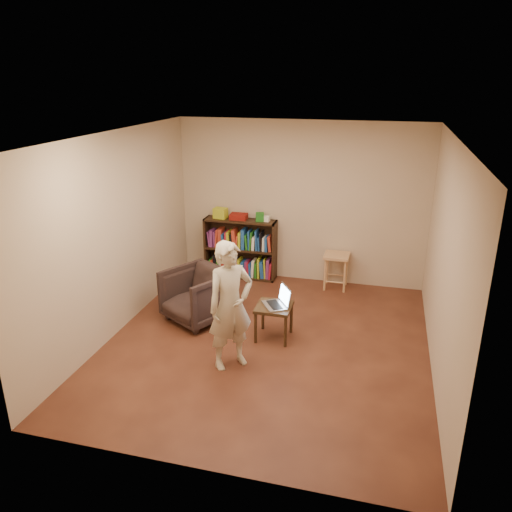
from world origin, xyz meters
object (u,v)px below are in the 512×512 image
(bookshelf, at_px, (241,252))
(person, at_px, (230,306))
(stool, at_px, (336,261))
(side_table, at_px, (274,311))
(laptop, at_px, (279,301))
(armchair, at_px, (197,295))

(bookshelf, height_order, person, person)
(bookshelf, xyz_separation_m, person, (0.67, -2.67, 0.33))
(stool, height_order, person, person)
(side_table, relative_size, laptop, 1.04)
(bookshelf, bearing_deg, stool, -3.04)
(bookshelf, bearing_deg, person, -75.97)
(bookshelf, bearing_deg, armchair, -94.41)
(bookshelf, distance_m, stool, 1.61)
(laptop, height_order, person, person)
(bookshelf, relative_size, side_table, 2.62)
(bookshelf, height_order, laptop, bookshelf)
(stool, relative_size, side_table, 1.24)
(bookshelf, height_order, side_table, bookshelf)
(armchair, height_order, laptop, armchair)
(stool, height_order, side_table, stool)
(bookshelf, xyz_separation_m, laptop, (1.06, -1.90, 0.08))
(laptop, bearing_deg, bookshelf, 176.88)
(stool, distance_m, armchair, 2.37)
(bookshelf, xyz_separation_m, stool, (1.61, -0.09, 0.02))
(armchair, relative_size, laptop, 1.84)
(laptop, bearing_deg, side_table, -101.96)
(side_table, bearing_deg, stool, 71.90)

